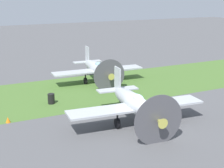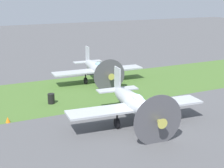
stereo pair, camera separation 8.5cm
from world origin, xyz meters
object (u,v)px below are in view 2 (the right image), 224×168
(airplane_wingman, at_px, (97,69))
(fuel_drum, at_px, (51,99))
(runway_marker_cone, at_px, (8,120))
(airplane_lead, at_px, (135,104))

(airplane_wingman, bearing_deg, fuel_drum, 39.87)
(fuel_drum, height_order, runway_marker_cone, fuel_drum)
(airplane_lead, height_order, fuel_drum, airplane_lead)
(fuel_drum, bearing_deg, airplane_wingman, -143.43)
(runway_marker_cone, bearing_deg, airplane_lead, 153.02)
(airplane_lead, relative_size, airplane_wingman, 1.05)
(airplane_lead, xyz_separation_m, runway_marker_cone, (8.48, -4.32, -1.33))
(fuel_drum, bearing_deg, runway_marker_cone, 34.13)
(airplane_lead, distance_m, runway_marker_cone, 9.61)
(runway_marker_cone, bearing_deg, fuel_drum, -145.87)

